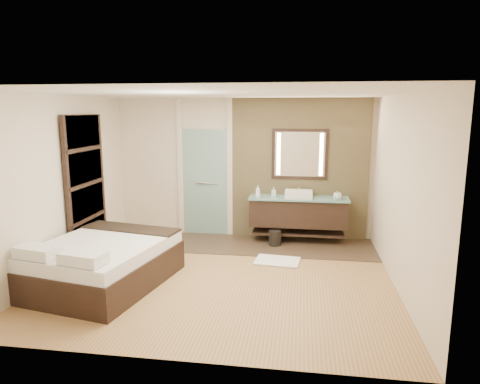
% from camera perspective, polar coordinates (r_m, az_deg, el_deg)
% --- Properties ---
extents(floor, '(5.00, 5.00, 0.00)m').
position_cam_1_polar(floor, '(6.59, -2.37, -11.16)').
color(floor, olive).
rests_on(floor, ground).
extents(tile_strip, '(3.80, 1.30, 0.01)m').
position_cam_1_polar(tile_strip, '(8.01, 4.03, -7.09)').
color(tile_strip, '#3B2920').
rests_on(tile_strip, floor).
extents(stone_wall, '(2.60, 0.08, 2.70)m').
position_cam_1_polar(stone_wall, '(8.29, 7.93, 2.99)').
color(stone_wall, tan).
rests_on(stone_wall, floor).
extents(vanity, '(1.85, 0.55, 0.88)m').
position_cam_1_polar(vanity, '(8.14, 7.77, -2.67)').
color(vanity, black).
rests_on(vanity, stone_wall).
extents(mirror_unit, '(1.06, 0.04, 0.96)m').
position_cam_1_polar(mirror_unit, '(8.20, 7.98, 5.01)').
color(mirror_unit, black).
rests_on(mirror_unit, stone_wall).
extents(frosted_door, '(1.10, 0.12, 2.70)m').
position_cam_1_polar(frosted_door, '(8.52, -4.65, 1.87)').
color(frosted_door, '#B9EAE6').
rests_on(frosted_door, floor).
extents(shoji_partition, '(0.06, 1.20, 2.40)m').
position_cam_1_polar(shoji_partition, '(7.61, -19.83, 0.69)').
color(shoji_partition, black).
rests_on(shoji_partition, floor).
extents(bed, '(1.95, 2.27, 0.77)m').
position_cam_1_polar(bed, '(6.51, -17.94, -8.97)').
color(bed, black).
rests_on(bed, floor).
extents(bath_mat, '(0.77, 0.57, 0.02)m').
position_cam_1_polar(bath_mat, '(7.19, 5.00, -9.12)').
color(bath_mat, white).
rests_on(bath_mat, floor).
extents(waste_bin, '(0.26, 0.26, 0.28)m').
position_cam_1_polar(waste_bin, '(7.96, 4.68, -6.18)').
color(waste_bin, black).
rests_on(waste_bin, floor).
extents(tissue_box, '(0.13, 0.13, 0.10)m').
position_cam_1_polar(tissue_box, '(8.03, 12.84, -0.58)').
color(tissue_box, white).
rests_on(tissue_box, vanity).
extents(soap_bottle_a, '(0.09, 0.09, 0.22)m').
position_cam_1_polar(soap_bottle_a, '(8.02, 2.39, 0.11)').
color(soap_bottle_a, white).
rests_on(soap_bottle_a, vanity).
extents(soap_bottle_b, '(0.09, 0.09, 0.18)m').
position_cam_1_polar(soap_bottle_b, '(8.08, 4.51, 0.02)').
color(soap_bottle_b, '#B2B2B2').
rests_on(soap_bottle_b, vanity).
extents(soap_bottle_c, '(0.16, 0.16, 0.16)m').
position_cam_1_polar(soap_bottle_c, '(7.96, 12.83, -0.48)').
color(soap_bottle_c, '#A0CAC7').
rests_on(soap_bottle_c, vanity).
extents(cup, '(0.16, 0.16, 0.11)m').
position_cam_1_polar(cup, '(8.07, 12.87, -0.49)').
color(cup, silver).
rests_on(cup, vanity).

